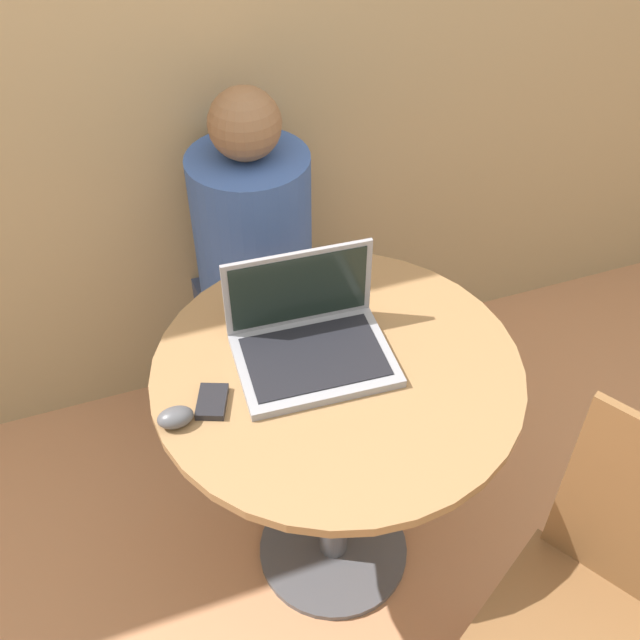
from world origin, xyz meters
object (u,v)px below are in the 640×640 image
object	(u,v)px
laptop	(310,338)
person_seated	(251,283)
chair_empty	(599,622)
cell_phone	(212,402)

from	to	relation	value
laptop	person_seated	bearing A→B (deg)	87.98
laptop	chair_empty	xyz separation A→B (m)	(0.39, -0.65, -0.33)
cell_phone	chair_empty	size ratio (longest dim) A/B	0.11
laptop	person_seated	distance (m)	0.71
chair_empty	person_seated	distance (m)	1.33
cell_phone	person_seated	size ratio (longest dim) A/B	0.09
laptop	cell_phone	world-z (taller)	laptop
cell_phone	laptop	bearing A→B (deg)	17.38
person_seated	laptop	bearing A→B (deg)	-92.02
cell_phone	person_seated	xyz separation A→B (m)	(0.26, 0.70, -0.31)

